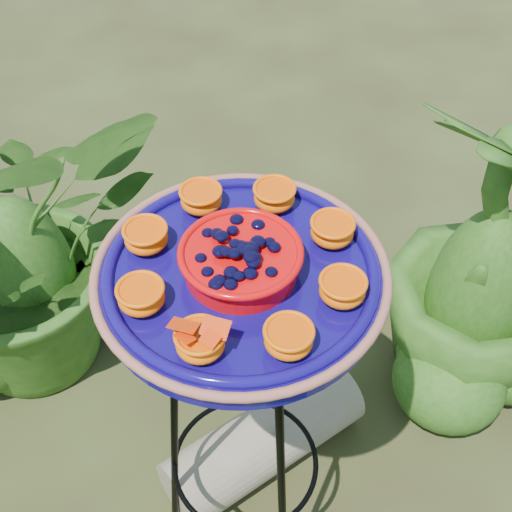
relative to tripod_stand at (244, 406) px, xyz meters
name	(u,v)px	position (x,y,z in m)	size (l,w,h in m)	color
tripod_stand	(244,406)	(0.00, 0.00, 0.00)	(0.46, 0.46, 0.95)	black
feeder_dish	(241,272)	(0.00, 0.00, 0.42)	(0.64, 0.64, 0.11)	#110863
driftwood_log	(264,440)	(0.03, 0.19, -0.48)	(0.19, 0.19, 0.57)	gray
shrub_back_left	(15,240)	(-0.70, 0.54, -0.11)	(0.84, 0.72, 0.93)	#214B14
shrub_back_right	(489,262)	(0.61, 0.57, -0.10)	(0.53, 0.53, 0.95)	#214B14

